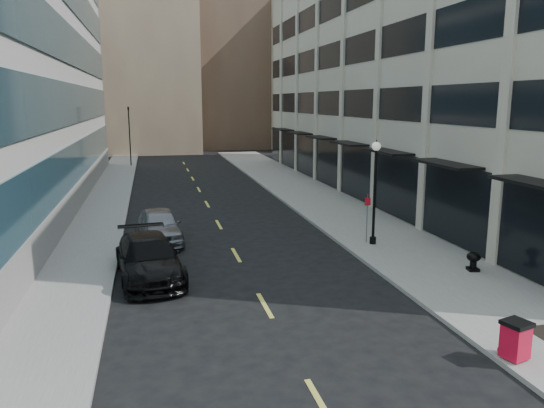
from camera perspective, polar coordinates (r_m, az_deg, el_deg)
name	(u,v)px	position (r m, az deg, el deg)	size (l,w,h in m)	color
sidewalk_right	(348,217)	(30.99, 8.14, -1.36)	(5.00, 80.00, 0.15)	gray
sidewalk_left	(95,230)	(29.14, -18.54, -2.62)	(3.00, 80.00, 0.15)	gray
building_right	(441,68)	(40.77, 17.68, 13.80)	(15.30, 46.50, 18.25)	#BEB7A0
skyline_tan_near	(142,46)	(76.58, -13.80, 16.21)	(14.00, 18.00, 28.00)	#988563
skyline_brown	(226,29)	(81.70, -4.98, 18.25)	(12.00, 16.00, 34.00)	brown
skyline_tan_far	(75,72)	(86.97, -20.41, 13.20)	(12.00, 14.00, 22.00)	#988563
skyline_stone	(303,77)	(77.34, 3.31, 13.47)	(10.00, 14.00, 20.00)	#BEB7A0
road_centerline	(226,238)	(26.32, -4.92, -3.67)	(0.15, 68.20, 0.01)	#D8CC4C
traffic_signal	(128,111)	(56.27, -15.20, 9.68)	(0.66, 0.66, 6.98)	black
car_black_pickup	(149,258)	(20.72, -13.12, -5.69)	(2.25, 5.54, 1.61)	black
car_silver_sedan	(160,225)	(26.00, -11.99, -2.26)	(1.88, 4.68, 1.59)	gray
trash_bin	(515,339)	(15.25, 24.72, -13.03)	(0.78, 0.78, 1.02)	red
lamppost	(375,183)	(24.51, 11.01, 2.19)	(0.40, 0.40, 4.83)	black
sign_post	(367,211)	(24.94, 10.21, -0.79)	(0.27, 0.06, 2.28)	slate
urn_planter	(474,259)	(22.14, 20.86, -5.59)	(0.54, 0.54, 0.75)	black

